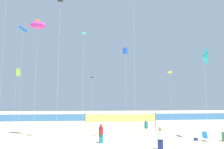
% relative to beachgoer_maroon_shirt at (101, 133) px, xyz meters
% --- Properties ---
extents(ocean_band, '(120.00, 20.00, 0.01)m').
position_rel_beachgoer_maroon_shirt_xyz_m(ocean_band, '(0.62, 31.09, -0.94)').
color(ocean_band, '#28608C').
rests_on(ocean_band, ground).
extents(beachgoer_maroon_shirt, '(0.40, 0.40, 1.76)m').
position_rel_beachgoer_maroon_shirt_xyz_m(beachgoer_maroon_shirt, '(0.00, 0.00, 0.00)').
color(beachgoer_maroon_shirt, '#19727A').
rests_on(beachgoer_maroon_shirt, ground).
extents(beachgoer_teal_shirt, '(0.41, 0.41, 1.81)m').
position_rel_beachgoer_maroon_shirt_xyz_m(beachgoer_teal_shirt, '(5.22, 3.63, 0.02)').
color(beachgoer_teal_shirt, white).
rests_on(beachgoer_teal_shirt, ground).
extents(beachgoer_white_shirt, '(0.41, 0.41, 1.79)m').
position_rel_beachgoer_maroon_shirt_xyz_m(beachgoer_white_shirt, '(4.64, -2.97, 0.02)').
color(beachgoer_white_shirt, navy).
rests_on(beachgoer_white_shirt, ground).
extents(folding_beach_chair, '(0.52, 0.65, 0.89)m').
position_rel_beachgoer_maroon_shirt_xyz_m(folding_beach_chair, '(10.16, 0.10, -0.48)').
color(folding_beach_chair, '#1959B2').
rests_on(folding_beach_chair, ground).
extents(volleyball_net, '(8.87, 0.24, 2.40)m').
position_rel_beachgoer_maroon_shirt_xyz_m(volleyball_net, '(2.75, 6.42, 0.70)').
color(volleyball_net, '#4C4C51').
rests_on(volleyball_net, ground).
extents(beach_handbag, '(0.35, 0.18, 0.28)m').
position_rel_beachgoer_maroon_shirt_xyz_m(beach_handbag, '(9.31, 0.37, -0.80)').
color(beach_handbag, navy).
rests_on(beach_handbag, ground).
extents(kite_yellow_diamond, '(0.78, 0.80, 8.76)m').
position_rel_beachgoer_maroon_shirt_xyz_m(kite_yellow_diamond, '(11.94, 13.46, 7.56)').
color(kite_yellow_diamond, silver).
rests_on(kite_yellow_diamond, ground).
extents(kite_cyan_delta, '(0.81, 1.60, 9.24)m').
position_rel_beachgoer_maroon_shirt_xyz_m(kite_cyan_delta, '(10.72, 0.61, 7.52)').
color(kite_cyan_delta, silver).
rests_on(kite_cyan_delta, ground).
extents(kite_black_diamond, '(0.52, 0.53, 7.42)m').
position_rel_beachgoer_maroon_shirt_xyz_m(kite_black_diamond, '(-0.86, 10.89, 6.21)').
color(kite_black_diamond, silver).
rests_on(kite_black_diamond, ground).
extents(kite_cyan_diamond, '(0.49, 0.50, 10.69)m').
position_rel_beachgoer_maroon_shirt_xyz_m(kite_cyan_diamond, '(-1.75, 0.56, 9.05)').
color(kite_cyan_diamond, silver).
rests_on(kite_cyan_diamond, ground).
extents(kite_blue_tube, '(0.73, 1.74, 14.57)m').
position_rel_beachgoer_maroon_shirt_xyz_m(kite_blue_tube, '(-11.07, 11.30, 13.35)').
color(kite_blue_tube, silver).
rests_on(kite_blue_tube, ground).
extents(kite_blue_box, '(0.78, 0.78, 11.49)m').
position_rel_beachgoer_maroon_shirt_xyz_m(kite_blue_box, '(3.96, 9.86, 10.07)').
color(kite_blue_box, silver).
rests_on(kite_blue_box, ground).
extents(kite_lime_delta, '(0.70, 1.39, 8.82)m').
position_rel_beachgoer_maroon_shirt_xyz_m(kite_lime_delta, '(-12.31, 13.29, 7.21)').
color(kite_lime_delta, silver).
rests_on(kite_lime_delta, ground).
extents(kite_magenta_inflatable, '(2.62, 2.20, 13.00)m').
position_rel_beachgoer_maroon_shirt_xyz_m(kite_magenta_inflatable, '(-7.01, 3.65, 11.36)').
color(kite_magenta_inflatable, silver).
rests_on(kite_magenta_inflatable, ground).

